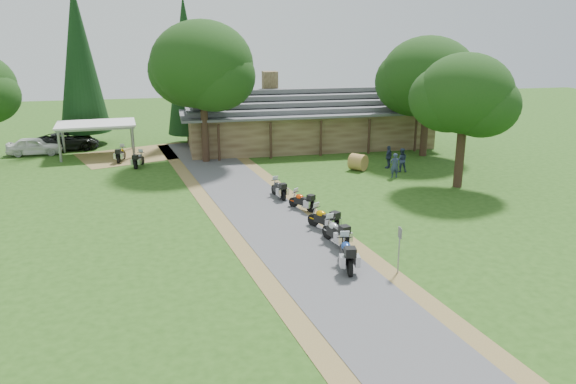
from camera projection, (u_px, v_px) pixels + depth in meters
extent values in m
plane|color=#244914|center=(308.00, 258.00, 24.90)|extent=(120.00, 120.00, 0.00)
plane|color=#4C4C4F|center=(279.00, 228.00, 28.54)|extent=(51.95, 51.95, 0.00)
imported|color=white|center=(34.00, 144.00, 44.55)|extent=(2.35, 5.36, 1.77)
imported|color=black|center=(66.00, 137.00, 46.28)|extent=(3.16, 5.86, 2.13)
imported|color=#2D3855|center=(395.00, 163.00, 37.81)|extent=(0.57, 0.41, 1.98)
imported|color=#2D3855|center=(402.00, 158.00, 39.33)|extent=(0.65, 0.53, 1.99)
imported|color=#2D3855|center=(389.00, 155.00, 40.34)|extent=(0.66, 0.67, 1.93)
cylinder|color=#A1773B|center=(358.00, 162.00, 39.87)|extent=(1.58, 1.57, 1.17)
cone|color=black|center=(186.00, 71.00, 47.23)|extent=(3.57, 3.57, 12.38)
cone|color=black|center=(80.00, 65.00, 47.03)|extent=(4.21, 4.21, 13.42)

